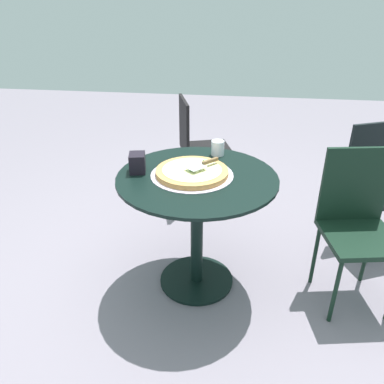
{
  "coord_description": "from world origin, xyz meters",
  "views": [
    {
      "loc": [
        -1.89,
        -0.23,
        1.65
      ],
      "look_at": [
        0.01,
        0.03,
        0.64
      ],
      "focal_mm": 35.43,
      "sensor_mm": 36.0,
      "label": 1
    }
  ],
  "objects_px": {
    "patio_chair_far": "(377,179)",
    "pizza_server": "(204,164)",
    "drinking_cup": "(218,148)",
    "napkin_dispenser": "(137,163)",
    "patio_chair_corner": "(197,143)",
    "pizza_on_tray": "(192,172)",
    "patio_table": "(197,207)",
    "patio_chair_near": "(357,218)"
  },
  "relations": [
    {
      "from": "patio_chair_far",
      "to": "patio_chair_corner",
      "type": "distance_m",
      "value": 1.42
    },
    {
      "from": "patio_chair_near",
      "to": "patio_chair_far",
      "type": "relative_size",
      "value": 1.03
    },
    {
      "from": "drinking_cup",
      "to": "pizza_on_tray",
      "type": "bearing_deg",
      "value": 159.4
    },
    {
      "from": "pizza_on_tray",
      "to": "patio_chair_corner",
      "type": "height_order",
      "value": "patio_chair_corner"
    },
    {
      "from": "pizza_server",
      "to": "patio_chair_far",
      "type": "height_order",
      "value": "patio_chair_far"
    },
    {
      "from": "napkin_dispenser",
      "to": "patio_chair_near",
      "type": "relative_size",
      "value": 0.12
    },
    {
      "from": "patio_table",
      "to": "pizza_server",
      "type": "distance_m",
      "value": 0.26
    },
    {
      "from": "patio_chair_near",
      "to": "drinking_cup",
      "type": "bearing_deg",
      "value": 70.33
    },
    {
      "from": "patio_table",
      "to": "patio_chair_far",
      "type": "xyz_separation_m",
      "value": [
        0.6,
        -1.17,
        -0.03
      ]
    },
    {
      "from": "pizza_server",
      "to": "patio_chair_corner",
      "type": "relative_size",
      "value": 0.21
    },
    {
      "from": "drinking_cup",
      "to": "napkin_dispenser",
      "type": "height_order",
      "value": "napkin_dispenser"
    },
    {
      "from": "patio_table",
      "to": "patio_chair_near",
      "type": "relative_size",
      "value": 0.99
    },
    {
      "from": "patio_chair_far",
      "to": "patio_chair_corner",
      "type": "xyz_separation_m",
      "value": [
        0.54,
        1.31,
        0.0
      ]
    },
    {
      "from": "patio_table",
      "to": "patio_chair_corner",
      "type": "bearing_deg",
      "value": 6.88
    },
    {
      "from": "patio_table",
      "to": "patio_chair_near",
      "type": "height_order",
      "value": "patio_chair_near"
    },
    {
      "from": "pizza_server",
      "to": "patio_chair_corner",
      "type": "xyz_separation_m",
      "value": [
        1.1,
        0.17,
        -0.29
      ]
    },
    {
      "from": "pizza_on_tray",
      "to": "patio_chair_corner",
      "type": "bearing_deg",
      "value": 5.42
    },
    {
      "from": "patio_chair_near",
      "to": "napkin_dispenser",
      "type": "bearing_deg",
      "value": 90.93
    },
    {
      "from": "patio_table",
      "to": "pizza_server",
      "type": "height_order",
      "value": "pizza_server"
    },
    {
      "from": "drinking_cup",
      "to": "patio_chair_near",
      "type": "xyz_separation_m",
      "value": [
        -0.29,
        -0.82,
        -0.27
      ]
    },
    {
      "from": "pizza_on_tray",
      "to": "pizza_server",
      "type": "bearing_deg",
      "value": -62.05
    },
    {
      "from": "patio_chair_far",
      "to": "pizza_server",
      "type": "bearing_deg",
      "value": 116.09
    },
    {
      "from": "drinking_cup",
      "to": "napkin_dispenser",
      "type": "bearing_deg",
      "value": 125.99
    },
    {
      "from": "patio_chair_far",
      "to": "patio_chair_corner",
      "type": "bearing_deg",
      "value": 67.69
    },
    {
      "from": "pizza_on_tray",
      "to": "napkin_dispenser",
      "type": "relative_size",
      "value": 4.27
    },
    {
      "from": "patio_chair_corner",
      "to": "pizza_server",
      "type": "bearing_deg",
      "value": -171.33
    },
    {
      "from": "drinking_cup",
      "to": "patio_chair_near",
      "type": "bearing_deg",
      "value": -109.67
    },
    {
      "from": "pizza_server",
      "to": "patio_table",
      "type": "bearing_deg",
      "value": 143.74
    },
    {
      "from": "patio_chair_near",
      "to": "patio_chair_corner",
      "type": "height_order",
      "value": "patio_chair_near"
    },
    {
      "from": "patio_chair_corner",
      "to": "drinking_cup",
      "type": "bearing_deg",
      "value": -164.5
    },
    {
      "from": "pizza_on_tray",
      "to": "drinking_cup",
      "type": "xyz_separation_m",
      "value": [
        0.32,
        -0.12,
        0.03
      ]
    },
    {
      "from": "drinking_cup",
      "to": "patio_chair_corner",
      "type": "relative_size",
      "value": 0.1
    },
    {
      "from": "pizza_on_tray",
      "to": "pizza_server",
      "type": "height_order",
      "value": "pizza_server"
    },
    {
      "from": "patio_table",
      "to": "pizza_on_tray",
      "type": "distance_m",
      "value": 0.22
    },
    {
      "from": "patio_chair_far",
      "to": "patio_table",
      "type": "bearing_deg",
      "value": 117.12
    },
    {
      "from": "napkin_dispenser",
      "to": "patio_chair_near",
      "type": "height_order",
      "value": "patio_chair_near"
    },
    {
      "from": "pizza_server",
      "to": "patio_chair_corner",
      "type": "distance_m",
      "value": 1.15
    },
    {
      "from": "drinking_cup",
      "to": "patio_chair_near",
      "type": "relative_size",
      "value": 0.1
    },
    {
      "from": "pizza_server",
      "to": "patio_chair_far",
      "type": "relative_size",
      "value": 0.21
    },
    {
      "from": "pizza_on_tray",
      "to": "patio_chair_corner",
      "type": "xyz_separation_m",
      "value": [
        1.13,
        0.11,
        -0.24
      ]
    },
    {
      "from": "patio_chair_near",
      "to": "pizza_on_tray",
      "type": "bearing_deg",
      "value": 91.46
    },
    {
      "from": "napkin_dispenser",
      "to": "pizza_on_tray",
      "type": "bearing_deg",
      "value": -102.51
    }
  ]
}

